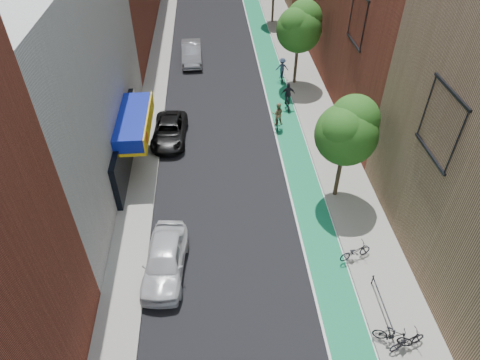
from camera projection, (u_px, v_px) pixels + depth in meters
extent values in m
cube|color=#15794E|center=(272.00, 73.00, 37.39)|extent=(2.00, 68.00, 0.01)
cube|color=gray|center=(157.00, 77.00, 36.77)|extent=(2.00, 68.00, 0.15)
cube|color=gray|center=(300.00, 72.00, 37.48)|extent=(3.00, 68.00, 0.15)
cube|color=silver|center=(36.00, 82.00, 23.54)|extent=(8.00, 20.00, 12.00)
cylinder|color=#332619|center=(338.00, 174.00, 24.27)|extent=(0.24, 0.24, 3.30)
sphere|color=#245216|center=(346.00, 134.00, 22.50)|extent=(3.36, 3.36, 3.36)
sphere|color=#245216|center=(354.00, 119.00, 22.28)|extent=(2.64, 2.64, 2.64)
sphere|color=#245216|center=(344.00, 130.00, 21.94)|extent=(2.40, 2.40, 2.40)
cylinder|color=#332619|center=(296.00, 64.00, 34.84)|extent=(0.24, 0.24, 3.47)
sphere|color=#245216|center=(299.00, 30.00, 32.98)|extent=(3.53, 3.53, 3.53)
sphere|color=#245216|center=(304.00, 18.00, 32.74)|extent=(2.77, 2.77, 2.77)
sphere|color=#245216|center=(296.00, 25.00, 32.41)|extent=(2.52, 2.52, 2.52)
cylinder|color=#332619|center=(273.00, 8.00, 45.55)|extent=(0.24, 0.24, 3.19)
imported|color=silver|center=(165.00, 260.00, 20.63)|extent=(2.32, 4.92, 1.63)
imported|color=black|center=(169.00, 131.00, 29.33)|extent=(2.46, 4.90, 1.33)
imported|color=#989AA0|center=(192.00, 53.00, 38.73)|extent=(1.84, 4.99, 1.63)
imported|color=black|center=(277.00, 123.00, 30.45)|extent=(0.60, 1.60, 0.94)
imported|color=#88734F|center=(278.00, 114.00, 30.06)|extent=(0.88, 0.72, 1.69)
imported|color=black|center=(288.00, 104.00, 32.62)|extent=(0.59, 1.63, 0.85)
imported|color=#21212A|center=(288.00, 94.00, 32.18)|extent=(1.03, 0.44, 1.74)
imported|color=black|center=(282.00, 75.00, 36.03)|extent=(0.60, 1.71, 1.01)
imported|color=#394766|center=(282.00, 67.00, 35.68)|extent=(1.09, 0.68, 1.62)
imported|color=black|center=(407.00, 341.00, 17.69)|extent=(1.78, 1.04, 0.88)
imported|color=black|center=(393.00, 336.00, 17.80)|extent=(1.70, 1.10, 0.99)
imported|color=black|center=(355.00, 251.00, 21.30)|extent=(1.83, 1.09, 0.91)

